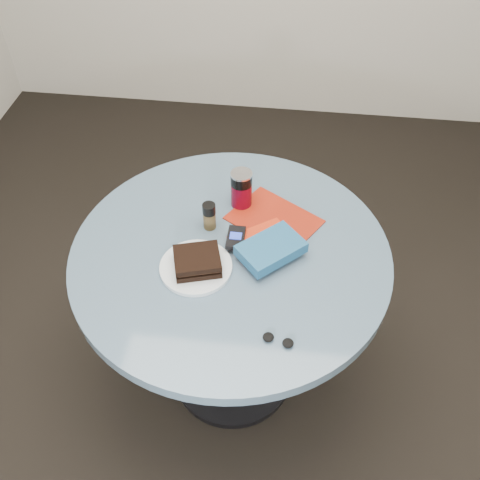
# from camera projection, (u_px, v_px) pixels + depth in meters

# --- Properties ---
(ground) EXTENTS (4.00, 4.00, 0.00)m
(ground) POSITION_uv_depth(u_px,v_px,m) (233.00, 373.00, 2.21)
(ground) COLOR black
(ground) RESTS_ON ground
(table) EXTENTS (1.00, 1.00, 0.75)m
(table) POSITION_uv_depth(u_px,v_px,m) (231.00, 283.00, 1.78)
(table) COLOR black
(table) RESTS_ON ground
(plate) EXTENTS (0.27, 0.27, 0.01)m
(plate) POSITION_uv_depth(u_px,v_px,m) (196.00, 267.00, 1.61)
(plate) COLOR silver
(plate) RESTS_ON table
(sandwich) EXTENTS (0.16, 0.15, 0.05)m
(sandwich) POSITION_uv_depth(u_px,v_px,m) (197.00, 261.00, 1.58)
(sandwich) COLOR black
(sandwich) RESTS_ON plate
(soda_can) EXTENTS (0.09, 0.09, 0.13)m
(soda_can) POSITION_uv_depth(u_px,v_px,m) (241.00, 189.00, 1.76)
(soda_can) COLOR #580417
(soda_can) RESTS_ON table
(pepper_grinder) EXTENTS (0.05, 0.05, 0.10)m
(pepper_grinder) POSITION_uv_depth(u_px,v_px,m) (209.00, 216.00, 1.70)
(pepper_grinder) COLOR #4F3F22
(pepper_grinder) RESTS_ON table
(magazine) EXTENTS (0.34, 0.32, 0.00)m
(magazine) POSITION_uv_depth(u_px,v_px,m) (274.00, 220.00, 1.75)
(magazine) COLOR maroon
(magazine) RESTS_ON table
(red_book) EXTENTS (0.22, 0.21, 0.02)m
(red_book) POSITION_uv_depth(u_px,v_px,m) (262.00, 241.00, 1.68)
(red_book) COLOR #B3280E
(red_book) RESTS_ON magazine
(novel) EXTENTS (0.23, 0.22, 0.04)m
(novel) POSITION_uv_depth(u_px,v_px,m) (271.00, 249.00, 1.61)
(novel) COLOR navy
(novel) RESTS_ON red_book
(mp3_player) EXTENTS (0.05, 0.09, 0.02)m
(mp3_player) POSITION_uv_depth(u_px,v_px,m) (236.00, 238.00, 1.66)
(mp3_player) COLOR black
(mp3_player) RESTS_ON red_book
(headphones) EXTENTS (0.09, 0.05, 0.02)m
(headphones) POSITION_uv_depth(u_px,v_px,m) (278.00, 340.00, 1.43)
(headphones) COLOR black
(headphones) RESTS_ON table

